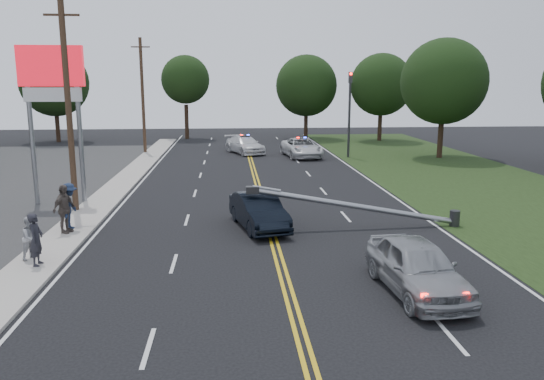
{
  "coord_description": "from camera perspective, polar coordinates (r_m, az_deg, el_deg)",
  "views": [
    {
      "loc": [
        -1.7,
        -13.78,
        6.18
      ],
      "look_at": [
        0.08,
        8.24,
        1.7
      ],
      "focal_mm": 35.0,
      "sensor_mm": 36.0,
      "label": 1
    }
  ],
  "objects": [
    {
      "name": "tree_7",
      "position": [
        60.02,
        3.72,
        11.13
      ],
      "size": [
        6.77,
        6.77,
        9.25
      ],
      "color": "black",
      "rests_on": "ground"
    },
    {
      "name": "fallen_streetlight",
      "position": [
        23.17,
        10.23,
        -1.85
      ],
      "size": [
        9.36,
        0.44,
        1.91
      ],
      "color": "#2D2D30",
      "rests_on": "ground"
    },
    {
      "name": "tree_6",
      "position": [
        60.33,
        -9.31,
        11.63
      ],
      "size": [
        5.3,
        5.3,
        9.17
      ],
      "color": "black",
      "rests_on": "ground"
    },
    {
      "name": "ground",
      "position": [
        15.2,
        2.26,
        -12.55
      ],
      "size": [
        120.0,
        120.0,
        0.0
      ],
      "primitive_type": "plane",
      "color": "black",
      "rests_on": "ground"
    },
    {
      "name": "bystander_c",
      "position": [
        23.72,
        -20.98,
        -1.65
      ],
      "size": [
        0.75,
        1.29,
        1.98
      ],
      "primitive_type": "imported",
      "rotation": [
        0.0,
        0.0,
        1.56
      ],
      "color": "#1B2845",
      "rests_on": "sidewalk"
    },
    {
      "name": "utility_pole_mid",
      "position": [
        26.87,
        -21.06,
        8.37
      ],
      "size": [
        1.6,
        0.28,
        10.0
      ],
      "color": "#382619",
      "rests_on": "ground"
    },
    {
      "name": "traffic_signal",
      "position": [
        44.95,
        8.34,
        8.83
      ],
      "size": [
        0.28,
        0.41,
        7.05
      ],
      "color": "#2D2D30",
      "rests_on": "ground"
    },
    {
      "name": "bystander_a",
      "position": [
        19.55,
        -24.04,
        -4.87
      ],
      "size": [
        0.45,
        0.67,
        1.8
      ],
      "primitive_type": "imported",
      "rotation": [
        0.0,
        0.0,
        1.54
      ],
      "color": "#23232A",
      "rests_on": "sidewalk"
    },
    {
      "name": "centerline_yellow",
      "position": [
        24.63,
        -0.52,
        -3.05
      ],
      "size": [
        0.36,
        80.0,
        0.0
      ],
      "primitive_type": "cube",
      "color": "gold",
      "rests_on": "ground"
    },
    {
      "name": "tree_9",
      "position": [
        46.42,
        18.0,
        11.03
      ],
      "size": [
        7.0,
        7.0,
        9.78
      ],
      "color": "black",
      "rests_on": "ground"
    },
    {
      "name": "utility_pole_far",
      "position": [
        48.38,
        -13.74,
        9.85
      ],
      "size": [
        1.6,
        0.28,
        10.0
      ],
      "color": "#382619",
      "rests_on": "ground"
    },
    {
      "name": "emergency_b",
      "position": [
        47.34,
        -2.93,
        4.87
      ],
      "size": [
        3.94,
        5.63,
        1.51
      ],
      "primitive_type": "imported",
      "rotation": [
        0.0,
        0.0,
        0.39
      ],
      "color": "silver",
      "rests_on": "ground"
    },
    {
      "name": "emergency_a",
      "position": [
        45.04,
        3.19,
        4.58
      ],
      "size": [
        3.31,
        5.98,
        1.59
      ],
      "primitive_type": "imported",
      "rotation": [
        0.0,
        0.0,
        0.12
      ],
      "color": "silver",
      "rests_on": "ground"
    },
    {
      "name": "pylon_sign",
      "position": [
        29.14,
        -22.58,
        10.24
      ],
      "size": [
        3.2,
        0.35,
        8.0
      ],
      "color": "gray",
      "rests_on": "ground"
    },
    {
      "name": "sidewalk",
      "position": [
        25.45,
        -19.76,
        -3.14
      ],
      "size": [
        1.8,
        70.0,
        0.12
      ],
      "primitive_type": "cube",
      "color": "#ABA49A",
      "rests_on": "ground"
    },
    {
      "name": "tree_5",
      "position": [
        60.72,
        -22.4,
        10.63
      ],
      "size": [
        7.01,
        7.01,
        9.71
      ],
      "color": "black",
      "rests_on": "ground"
    },
    {
      "name": "bystander_d",
      "position": [
        23.27,
        -21.47,
        -1.9
      ],
      "size": [
        0.92,
        1.27,
        2.01
      ],
      "primitive_type": "imported",
      "rotation": [
        0.0,
        0.0,
        1.16
      ],
      "color": "#534842",
      "rests_on": "sidewalk"
    },
    {
      "name": "waiting_sedan",
      "position": [
        16.51,
        15.32,
        -7.96
      ],
      "size": [
        2.28,
        4.89,
        1.62
      ],
      "primitive_type": "imported",
      "rotation": [
        0.0,
        0.0,
        0.08
      ],
      "color": "#93969A",
      "rests_on": "ground"
    },
    {
      "name": "tree_8",
      "position": [
        58.78,
        11.69,
        11.03
      ],
      "size": [
        6.61,
        6.61,
        9.29
      ],
      "color": "black",
      "rests_on": "ground"
    },
    {
      "name": "bystander_b",
      "position": [
        20.35,
        -24.49,
        -4.68
      ],
      "size": [
        0.85,
        0.92,
        1.53
      ],
      "primitive_type": "imported",
      "rotation": [
        0.0,
        0.0,
        1.1
      ],
      "color": "#AFAFB4",
      "rests_on": "sidewalk"
    },
    {
      "name": "crashed_sedan",
      "position": [
        22.86,
        -1.43,
        -2.29
      ],
      "size": [
        2.59,
        4.8,
        1.5
      ],
      "primitive_type": "imported",
      "rotation": [
        0.0,
        0.0,
        0.23
      ],
      "color": "black",
      "rests_on": "ground"
    }
  ]
}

